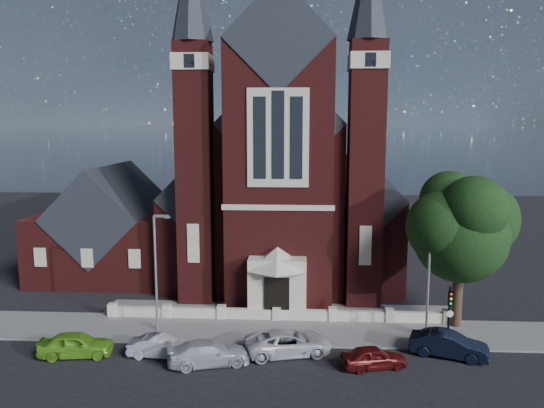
{
  "coord_description": "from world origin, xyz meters",
  "views": [
    {
      "loc": [
        1.74,
        -29.81,
        14.04
      ],
      "look_at": [
        -0.66,
        12.0,
        7.65
      ],
      "focal_mm": 35.0,
      "sensor_mm": 36.0,
      "label": 1
    }
  ],
  "objects": [
    {
      "name": "street_tree",
      "position": [
        12.6,
        5.71,
        6.96
      ],
      "size": [
        6.4,
        6.6,
        10.7
      ],
      "color": "black",
      "rests_on": "ground"
    },
    {
      "name": "car_navy",
      "position": [
        10.71,
        1.18,
        0.76
      ],
      "size": [
        4.88,
        3.03,
        1.52
      ],
      "primitive_type": "imported",
      "rotation": [
        0.0,
        0.0,
        1.24
      ],
      "color": "black",
      "rests_on": "ground"
    },
    {
      "name": "car_silver_b",
      "position": [
        -3.63,
        -0.69,
        0.7
      ],
      "size": [
        5.19,
        3.21,
        1.4
      ],
      "primitive_type": "imported",
      "rotation": [
        0.0,
        0.0,
        1.85
      ],
      "color": "#B6B8BF",
      "rests_on": "ground"
    },
    {
      "name": "street_lamp_left",
      "position": [
        -7.91,
        4.0,
        4.6
      ],
      "size": [
        1.16,
        0.22,
        8.09
      ],
      "color": "gray",
      "rests_on": "ground"
    },
    {
      "name": "traffic_signal",
      "position": [
        11.0,
        2.43,
        2.58
      ],
      "size": [
        0.28,
        0.42,
        4.0
      ],
      "color": "black",
      "rests_on": "ground"
    },
    {
      "name": "forecourt_wall",
      "position": [
        0.0,
        6.5,
        0.0
      ],
      "size": [
        24.0,
        0.4,
        0.9
      ],
      "primitive_type": "cube",
      "color": "#B8AF92",
      "rests_on": "ground"
    },
    {
      "name": "ground",
      "position": [
        0.0,
        15.0,
        0.0
      ],
      "size": [
        120.0,
        120.0,
        0.0
      ],
      "primitive_type": "plane",
      "color": "black",
      "rests_on": "ground"
    },
    {
      "name": "car_lime_van",
      "position": [
        -11.9,
        -0.06,
        0.75
      ],
      "size": [
        4.61,
        2.38,
        1.5
      ],
      "primitive_type": "imported",
      "rotation": [
        0.0,
        0.0,
        1.71
      ],
      "color": "#65AA22",
      "rests_on": "ground"
    },
    {
      "name": "church",
      "position": [
        -0.0,
        22.94,
        8.19
      ],
      "size": [
        20.01,
        34.9,
        29.2
      ],
      "color": "#4D1514",
      "rests_on": "ground"
    },
    {
      "name": "pavement_strip",
      "position": [
        0.0,
        4.5,
        0.0
      ],
      "size": [
        60.0,
        5.0,
        0.12
      ],
      "primitive_type": "cube",
      "color": "slate",
      "rests_on": "ground"
    },
    {
      "name": "car_white_suv",
      "position": [
        0.99,
        0.98,
        0.74
      ],
      "size": [
        5.77,
        3.66,
        1.48
      ],
      "primitive_type": "imported",
      "rotation": [
        0.0,
        0.0,
        1.81
      ],
      "color": "silver",
      "rests_on": "ground"
    },
    {
      "name": "street_lamp_right",
      "position": [
        10.09,
        4.0,
        4.6
      ],
      "size": [
        1.16,
        0.22,
        8.09
      ],
      "color": "gray",
      "rests_on": "ground"
    },
    {
      "name": "parish_hall",
      "position": [
        -16.0,
        18.0,
        4.01
      ],
      "size": [
        12.0,
        12.2,
        10.24
      ],
      "color": "#4D1514",
      "rests_on": "ground"
    },
    {
      "name": "car_dark_red",
      "position": [
        5.96,
        -0.58,
        0.65
      ],
      "size": [
        4.06,
        2.41,
        1.3
      ],
      "primitive_type": "imported",
      "rotation": [
        0.0,
        0.0,
        1.82
      ],
      "color": "#520E0E",
      "rests_on": "ground"
    },
    {
      "name": "forecourt_paving",
      "position": [
        0.0,
        8.5,
        0.0
      ],
      "size": [
        26.0,
        3.0,
        0.14
      ],
      "primitive_type": "cube",
      "color": "slate",
      "rests_on": "ground"
    },
    {
      "name": "car_silver_a",
      "position": [
        -6.75,
        0.18,
        0.64
      ],
      "size": [
        3.95,
        1.49,
        1.29
      ],
      "primitive_type": "imported",
      "rotation": [
        0.0,
        0.0,
        1.54
      ],
      "color": "#A9AAB0",
      "rests_on": "ground"
    }
  ]
}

